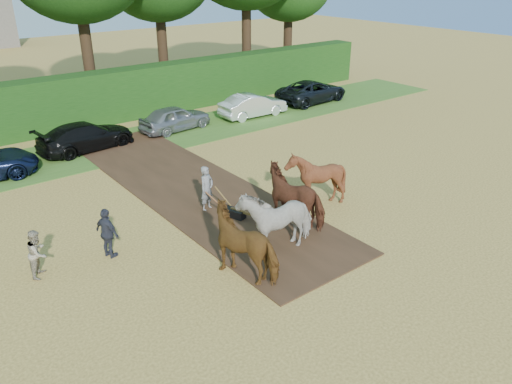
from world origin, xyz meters
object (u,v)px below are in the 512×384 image
Objects in this scene: spectator_near at (38,253)px; parked_cars at (153,124)px; plough_team at (284,206)px; spectator_far at (108,233)px.

spectator_near reaches higher than parked_cars.
plough_team reaches higher than parked_cars.
spectator_far is 5.97m from plough_team.
spectator_far is (2.10, -0.29, 0.09)m from spectator_near.
parked_cars is at bearing -51.17° from spectator_far.
spectator_near is at bearing 64.77° from spectator_far.
spectator_far is at bearing -61.86° from spectator_near.
spectator_near is 0.05× the size of parked_cars.
parked_cars is (9.00, 9.97, -0.06)m from spectator_near.
spectator_near is 0.90× the size of spectator_far.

